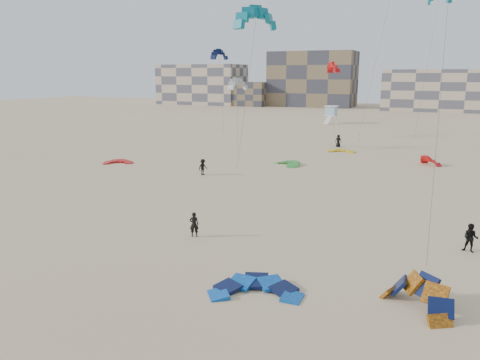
% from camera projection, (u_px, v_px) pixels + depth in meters
% --- Properties ---
extents(ground, '(320.00, 320.00, 0.00)m').
position_uv_depth(ground, '(200.00, 258.00, 27.52)').
color(ground, beige).
rests_on(ground, ground).
extents(kite_ground_blue, '(5.34, 5.48, 1.51)m').
position_uv_depth(kite_ground_blue, '(256.00, 293.00, 23.06)').
color(kite_ground_blue, blue).
rests_on(kite_ground_blue, ground).
extents(kite_ground_orange, '(5.12, 5.11, 3.65)m').
position_uv_depth(kite_ground_orange, '(416.00, 309.00, 21.50)').
color(kite_ground_orange, orange).
rests_on(kite_ground_orange, ground).
extents(kite_ground_red, '(4.46, 4.55, 0.98)m').
position_uv_depth(kite_ground_red, '(118.00, 163.00, 56.81)').
color(kite_ground_red, '#D80300').
rests_on(kite_ground_red, ground).
extents(kite_ground_green, '(5.11, 5.13, 1.58)m').
position_uv_depth(kite_ground_green, '(287.00, 165.00, 55.66)').
color(kite_ground_green, green).
rests_on(kite_ground_green, ground).
extents(kite_ground_red_far, '(4.07, 4.06, 2.95)m').
position_uv_depth(kite_ground_red_far, '(430.00, 165.00, 55.78)').
color(kite_ground_red_far, '#D80300').
rests_on(kite_ground_red_far, ground).
extents(kite_ground_yellow, '(3.85, 4.01, 0.59)m').
position_uv_depth(kite_ground_yellow, '(341.00, 152.00, 65.15)').
color(kite_ground_yellow, yellow).
rests_on(kite_ground_yellow, ground).
extents(kitesurfer_main, '(0.72, 0.61, 1.68)m').
position_uv_depth(kitesurfer_main, '(194.00, 224.00, 30.93)').
color(kitesurfer_main, black).
rests_on(kitesurfer_main, ground).
extents(kitesurfer_b, '(0.99, 0.84, 1.78)m').
position_uv_depth(kitesurfer_b, '(471.00, 238.00, 28.19)').
color(kitesurfer_b, black).
rests_on(kitesurfer_b, ground).
extents(kitesurfer_c, '(1.02, 1.27, 1.72)m').
position_uv_depth(kitesurfer_c, '(203.00, 167.00, 50.00)').
color(kitesurfer_c, black).
rests_on(kitesurfer_c, ground).
extents(kitesurfer_e, '(1.04, 0.82, 1.86)m').
position_uv_depth(kitesurfer_e, '(338.00, 141.00, 69.27)').
color(kitesurfer_e, black).
rests_on(kitesurfer_e, ground).
extents(kite_fly_teal_a, '(5.96, 5.96, 16.18)m').
position_uv_depth(kite_fly_teal_a, '(256.00, 20.00, 45.96)').
color(kite_fly_teal_a, '#137C89').
rests_on(kite_fly_teal_a, ground).
extents(kite_fly_grey, '(6.10, 11.19, 9.28)m').
position_uv_depth(kite_fly_grey, '(238.00, 85.00, 65.76)').
color(kite_fly_grey, silver).
rests_on(kite_fly_grey, ground).
extents(kite_fly_navy, '(4.24, 4.97, 13.75)m').
position_uv_depth(kite_fly_navy, '(219.00, 55.00, 76.64)').
color(kite_fly_navy, '#090D3E').
rests_on(kite_fly_navy, ground).
extents(kite_fly_red, '(4.83, 4.81, 11.83)m').
position_uv_depth(kite_fly_red, '(333.00, 69.00, 80.13)').
color(kite_fly_red, '#D80300').
rests_on(kite_fly_red, ground).
extents(lifeguard_tower_far, '(2.86, 5.30, 3.82)m').
position_uv_depth(lifeguard_tower_far, '(331.00, 115.00, 103.08)').
color(lifeguard_tower_far, white).
rests_on(lifeguard_tower_far, ground).
extents(condo_west_a, '(30.00, 15.00, 14.00)m').
position_uv_depth(condo_west_a, '(202.00, 84.00, 169.55)').
color(condo_west_a, '#BEA78C').
rests_on(condo_west_a, ground).
extents(condo_west_b, '(28.00, 14.00, 18.00)m').
position_uv_depth(condo_west_b, '(312.00, 79.00, 156.91)').
color(condo_west_b, brown).
rests_on(condo_west_b, ground).
extents(condo_mid, '(32.00, 16.00, 12.00)m').
position_uv_depth(condo_mid, '(440.00, 90.00, 138.24)').
color(condo_mid, '#BEA78C').
rests_on(condo_mid, ground).
extents(condo_fill_left, '(12.00, 10.00, 8.00)m').
position_uv_depth(condo_fill_left, '(251.00, 94.00, 160.55)').
color(condo_fill_left, brown).
rests_on(condo_fill_left, ground).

